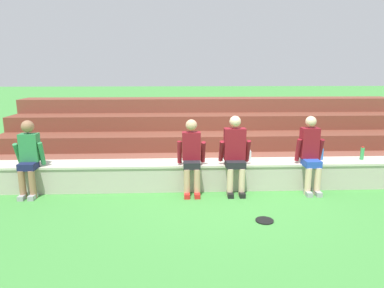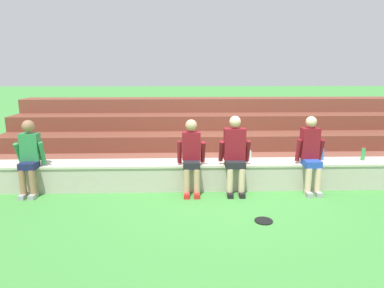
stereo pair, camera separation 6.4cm
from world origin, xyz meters
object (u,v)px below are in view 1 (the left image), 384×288
person_far_left (29,156)px  person_right_of_center (310,153)px  person_left_of_center (192,155)px  person_center (235,153)px  water_bottle_near_right (321,154)px  water_bottle_mid_right (250,156)px  water_bottle_mid_left (362,153)px  frisbee (265,221)px

person_far_left → person_right_of_center: bearing=-0.1°
person_left_of_center → person_center: person_center is taller
person_far_left → person_center: bearing=-0.4°
person_right_of_center → water_bottle_near_right: (0.35, 0.33, -0.11)m
person_far_left → person_left_of_center: 2.86m
water_bottle_mid_right → water_bottle_mid_left: 2.19m
water_bottle_mid_right → frisbee: 1.62m
water_bottle_mid_left → frisbee: 2.80m
frisbee → water_bottle_mid_left: bearing=34.3°
person_right_of_center → water_bottle_mid_left: size_ratio=5.39×
person_left_of_center → person_center: (0.78, -0.01, 0.04)m
person_right_of_center → frisbee: person_right_of_center is taller
person_center → water_bottle_mid_left: bearing=7.1°
person_far_left → person_left_of_center: size_ratio=1.00×
water_bottle_near_right → water_bottle_mid_right: water_bottle_near_right is taller
frisbee → person_center: bearing=101.7°
person_center → person_right_of_center: (1.38, 0.01, -0.02)m
person_right_of_center → frisbee: 1.83m
person_far_left → water_bottle_mid_right: bearing=3.6°
person_right_of_center → person_center: bearing=-179.4°
person_center → person_right_of_center: bearing=0.6°
person_far_left → water_bottle_mid_right: size_ratio=6.05×
person_right_of_center → water_bottle_near_right: person_right_of_center is taller
water_bottle_mid_right → frisbee: size_ratio=0.82×
person_center → person_right_of_center: person_center is taller
person_far_left → water_bottle_mid_left: (6.15, 0.29, -0.09)m
person_right_of_center → water_bottle_near_right: size_ratio=5.84×
person_far_left → person_right_of_center: size_ratio=0.97×
person_left_of_center → person_far_left: bearing=179.8°
water_bottle_mid_right → water_bottle_mid_left: (2.19, 0.04, 0.02)m
person_center → water_bottle_near_right: (1.73, 0.34, -0.13)m
person_far_left → water_bottle_mid_left: person_far_left is taller
person_left_of_center → person_center: size_ratio=0.95×
water_bottle_near_right → frisbee: (-1.47, -1.57, -0.61)m
person_right_of_center → frisbee: (-1.13, -1.25, -0.72)m
person_far_left → water_bottle_near_right: bearing=3.4°
person_far_left → person_right_of_center: 5.02m
person_left_of_center → frisbee: size_ratio=4.97×
person_center → water_bottle_mid_right: 0.44m
person_center → water_bottle_near_right: person_center is taller
person_center → water_bottle_mid_right: person_center is taller
water_bottle_near_right → person_left_of_center: bearing=-172.5°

